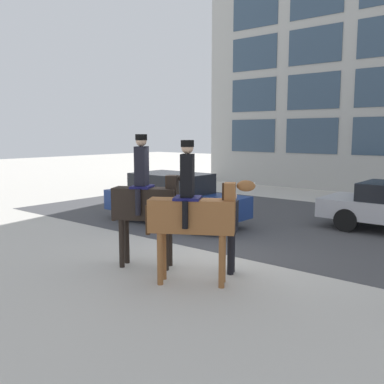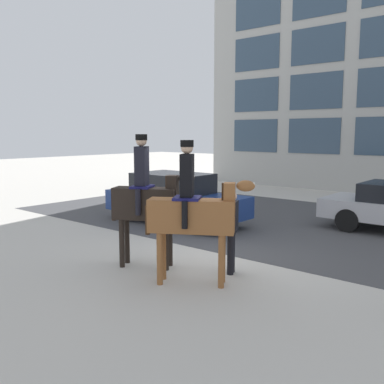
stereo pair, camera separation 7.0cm
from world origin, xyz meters
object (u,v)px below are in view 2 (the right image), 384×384
object	(u,v)px
mounted_horse_lead	(147,200)
mounted_horse_companion	(193,212)
pedestrian_bystander	(231,225)
street_car_near_lane	(175,198)

from	to	relation	value
mounted_horse_lead	mounted_horse_companion	distance (m)	1.41
mounted_horse_lead	mounted_horse_companion	world-z (taller)	mounted_horse_lead
pedestrian_bystander	mounted_horse_lead	bearing A→B (deg)	-0.34
mounted_horse_companion	pedestrian_bystander	distance (m)	1.02
mounted_horse_lead	pedestrian_bystander	bearing A→B (deg)	-2.73
mounted_horse_lead	street_car_near_lane	distance (m)	4.51
pedestrian_bystander	street_car_near_lane	size ratio (longest dim) A/B	0.36
mounted_horse_companion	street_car_near_lane	world-z (taller)	mounted_horse_companion
mounted_horse_lead	street_car_near_lane	xyz separation A→B (m)	(-2.54, 3.67, -0.64)
mounted_horse_companion	pedestrian_bystander	xyz separation A→B (m)	(0.20, 0.92, -0.38)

